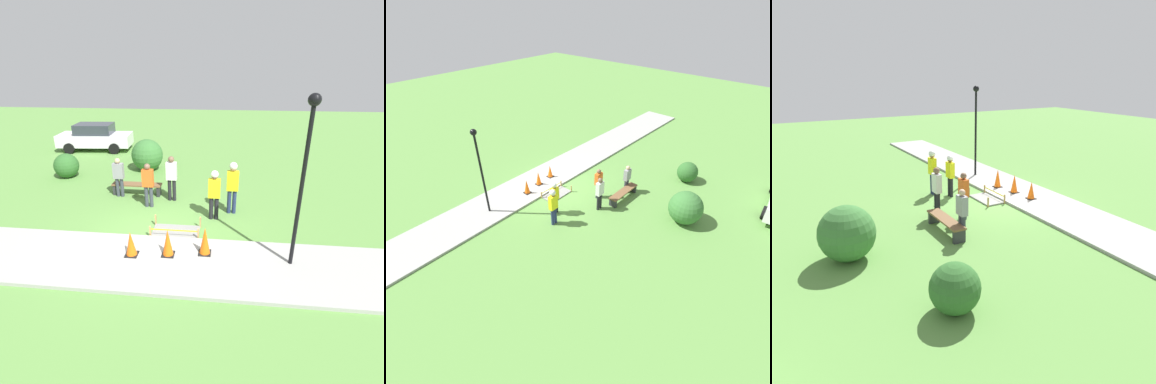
# 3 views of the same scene
# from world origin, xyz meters

# --- Properties ---
(ground_plane) EXTENTS (60.00, 60.00, 0.00)m
(ground_plane) POSITION_xyz_m (0.00, 0.00, 0.00)
(ground_plane) COLOR #5B8E42
(sidewalk) EXTENTS (28.00, 2.47, 0.10)m
(sidewalk) POSITION_xyz_m (0.00, -1.24, 0.05)
(sidewalk) COLOR #9E9E99
(sidewalk) RESTS_ON ground_plane
(wet_concrete_patch) EXTENTS (1.52, 0.81, 0.38)m
(wet_concrete_patch) POSITION_xyz_m (0.56, 0.45, 0.04)
(wet_concrete_patch) COLOR gray
(wet_concrete_patch) RESTS_ON ground_plane
(traffic_cone_near_patch) EXTENTS (0.34, 0.34, 0.70)m
(traffic_cone_near_patch) POSITION_xyz_m (-0.42, -1.03, 0.45)
(traffic_cone_near_patch) COLOR black
(traffic_cone_near_patch) RESTS_ON sidewalk
(traffic_cone_far_patch) EXTENTS (0.34, 0.34, 0.77)m
(traffic_cone_far_patch) POSITION_xyz_m (0.56, -0.93, 0.48)
(traffic_cone_far_patch) COLOR black
(traffic_cone_far_patch) RESTS_ON sidewalk
(traffic_cone_sidewalk_edge) EXTENTS (0.34, 0.34, 0.79)m
(traffic_cone_sidewalk_edge) POSITION_xyz_m (1.55, -0.75, 0.49)
(traffic_cone_sidewalk_edge) COLOR black
(traffic_cone_sidewalk_edge) RESTS_ON sidewalk
(park_bench) EXTENTS (1.99, 0.44, 0.47)m
(park_bench) POSITION_xyz_m (-1.48, 3.28, 0.34)
(park_bench) COLOR #2D2D33
(park_bench) RESTS_ON ground_plane
(worker_supervisor) EXTENTS (0.40, 0.25, 1.74)m
(worker_supervisor) POSITION_xyz_m (1.69, 1.49, 1.03)
(worker_supervisor) COLOR black
(worker_supervisor) RESTS_ON ground_plane
(worker_assistant) EXTENTS (0.40, 0.27, 1.88)m
(worker_assistant) POSITION_xyz_m (2.30, 2.01, 1.14)
(worker_assistant) COLOR navy
(worker_assistant) RESTS_ON ground_plane
(bystander_in_orange_shirt) EXTENTS (0.40, 0.22, 1.67)m
(bystander_in_orange_shirt) POSITION_xyz_m (-0.73, 2.21, 0.94)
(bystander_in_orange_shirt) COLOR #383D47
(bystander_in_orange_shirt) RESTS_ON ground_plane
(bystander_in_gray_shirt) EXTENTS (0.40, 0.23, 1.77)m
(bystander_in_gray_shirt) POSITION_xyz_m (0.02, 2.87, 1.01)
(bystander_in_gray_shirt) COLOR black
(bystander_in_gray_shirt) RESTS_ON ground_plane
(bystander_in_white_shirt) EXTENTS (0.40, 0.22, 1.59)m
(bystander_in_white_shirt) POSITION_xyz_m (-2.11, 3.03, 0.89)
(bystander_in_white_shirt) COLOR #383D47
(bystander_in_white_shirt) RESTS_ON ground_plane
(lamppost_near) EXTENTS (0.28, 0.28, 4.22)m
(lamppost_near) POSITION_xyz_m (3.79, -0.96, 2.83)
(lamppost_near) COLOR black
(lamppost_near) RESTS_ON sidewalk
(shrub_rounded_near) EXTENTS (1.56, 1.56, 1.56)m
(shrub_rounded_near) POSITION_xyz_m (-1.82, 6.43, 0.78)
(shrub_rounded_near) COLOR #387033
(shrub_rounded_near) RESTS_ON ground_plane
(shrub_rounded_mid) EXTENTS (1.13, 1.13, 1.13)m
(shrub_rounded_mid) POSITION_xyz_m (-5.32, 4.97, 0.57)
(shrub_rounded_mid) COLOR #2D6028
(shrub_rounded_mid) RESTS_ON ground_plane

